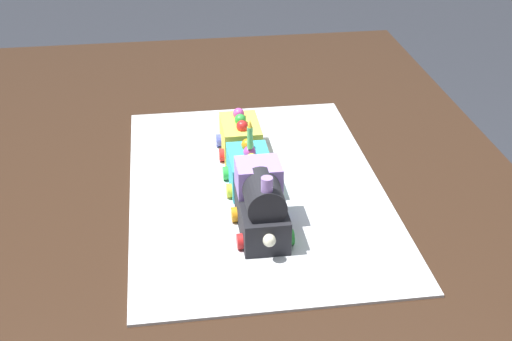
{
  "coord_description": "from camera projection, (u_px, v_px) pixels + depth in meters",
  "views": [
    {
      "loc": [
        -1.01,
        0.08,
        1.33
      ],
      "look_at": [
        -0.04,
        -0.06,
        0.77
      ],
      "focal_mm": 50.11,
      "sensor_mm": 36.0,
      "label": 1
    }
  ],
  "objects": [
    {
      "name": "cake_car_gondola_lemon",
      "position": [
        241.0,
        137.0,
        1.23
      ],
      "size": [
        0.1,
        0.08,
        0.07
      ],
      "color": "#F4E04C",
      "rests_on": "cake_board"
    },
    {
      "name": "cake_locomotive",
      "position": [
        262.0,
        204.0,
        1.01
      ],
      "size": [
        0.14,
        0.08,
        0.12
      ],
      "color": "#232328",
      "rests_on": "cake_board"
    },
    {
      "name": "birthday_candle",
      "position": [
        250.0,
        135.0,
        1.09
      ],
      "size": [
        0.01,
        0.01,
        0.05
      ],
      "color": "#66D872",
      "rests_on": "cake_car_caboose_turquoise"
    },
    {
      "name": "cake_car_caboose_turquoise",
      "position": [
        250.0,
        170.0,
        1.13
      ],
      "size": [
        0.1,
        0.08,
        0.07
      ],
      "color": "#38B7C6",
      "rests_on": "cake_board"
    },
    {
      "name": "dining_table",
      "position": [
        221.0,
        234.0,
        1.22
      ],
      "size": [
        1.4,
        1.0,
        0.74
      ],
      "color": "#382316",
      "rests_on": "ground"
    },
    {
      "name": "cake_board",
      "position": [
        256.0,
        188.0,
        1.14
      ],
      "size": [
        0.6,
        0.4,
        0.0
      ],
      "primitive_type": "cube",
      "color": "silver",
      "rests_on": "dining_table"
    }
  ]
}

